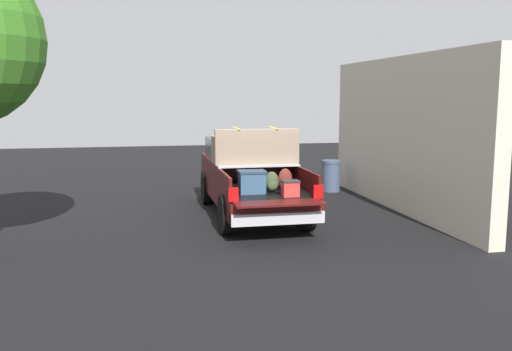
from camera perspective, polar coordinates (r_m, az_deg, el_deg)
The scene contains 4 objects.
ground_plane at distance 13.78m, azimuth -0.51°, elevation -4.18°, with size 40.00×40.00×0.00m, color black.
pickup_truck at distance 13.95m, azimuth -0.81°, elevation 0.02°, with size 6.05×2.06×2.23m.
building_facade at distance 14.77m, azimuth 14.89°, elevation 4.17°, with size 8.26×0.36×3.97m, color beige.
trash_can at distance 17.32m, azimuth 7.80°, elevation -0.02°, with size 0.60×0.60×0.98m.
Camera 1 is at (-13.19, 2.63, 2.97)m, focal length 38.48 mm.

